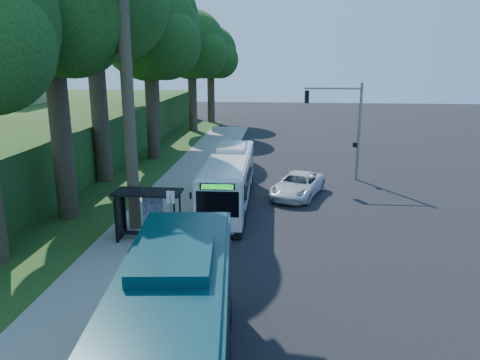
# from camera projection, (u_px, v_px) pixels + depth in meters

# --- Properties ---
(ground) EXTENTS (140.00, 140.00, 0.00)m
(ground) POSITION_uv_depth(u_px,v_px,m) (293.00, 225.00, 25.17)
(ground) COLOR black
(ground) RESTS_ON ground
(sidewalk) EXTENTS (4.50, 70.00, 0.12)m
(sidewalk) POSITION_uv_depth(u_px,v_px,m) (160.00, 219.00, 25.80)
(sidewalk) COLOR gray
(sidewalk) RESTS_ON ground
(red_curb) EXTENTS (0.25, 30.00, 0.13)m
(red_curb) POSITION_uv_depth(u_px,v_px,m) (186.00, 249.00, 21.75)
(red_curb) COLOR maroon
(red_curb) RESTS_ON ground
(grass_verge) EXTENTS (8.00, 70.00, 0.06)m
(grass_verge) POSITION_uv_depth(u_px,v_px,m) (95.00, 192.00, 31.13)
(grass_verge) COLOR #234719
(grass_verge) RESTS_ON ground
(bus_shelter) EXTENTS (3.20, 1.51, 2.55)m
(bus_shelter) POSITION_uv_depth(u_px,v_px,m) (144.00, 205.00, 22.60)
(bus_shelter) COLOR black
(bus_shelter) RESTS_ON ground
(stop_sign_pole) EXTENTS (0.35, 0.06, 3.17)m
(stop_sign_pole) POSITION_uv_depth(u_px,v_px,m) (171.00, 215.00, 20.30)
(stop_sign_pole) COLOR gray
(stop_sign_pole) RESTS_ON ground
(traffic_signal_pole) EXTENTS (4.10, 0.30, 7.00)m
(traffic_signal_pole) POSITION_uv_depth(u_px,v_px,m) (345.00, 119.00, 33.34)
(traffic_signal_pole) COLOR gray
(traffic_signal_pole) RESTS_ON ground
(tree_0) EXTENTS (8.40, 8.00, 15.70)m
(tree_0) POSITION_uv_depth(u_px,v_px,m) (50.00, 6.00, 23.40)
(tree_0) COLOR #382B1E
(tree_0) RESTS_ON ground
(tree_2) EXTENTS (8.82, 8.40, 15.12)m
(tree_2) POSITION_uv_depth(u_px,v_px,m) (150.00, 35.00, 38.94)
(tree_2) COLOR #382B1E
(tree_2) RESTS_ON ground
(tree_3) EXTENTS (10.08, 9.60, 17.28)m
(tree_3) POSITION_uv_depth(u_px,v_px,m) (152.00, 23.00, 46.43)
(tree_3) COLOR #382B1E
(tree_3) RESTS_ON ground
(tree_4) EXTENTS (8.40, 8.00, 14.14)m
(tree_4) POSITION_uv_depth(u_px,v_px,m) (192.00, 48.00, 54.49)
(tree_4) COLOR #382B1E
(tree_4) RESTS_ON ground
(tree_5) EXTENTS (7.35, 7.00, 12.86)m
(tree_5) POSITION_uv_depth(u_px,v_px,m) (211.00, 55.00, 62.31)
(tree_5) COLOR #382B1E
(tree_5) RESTS_ON ground
(white_bus) EXTENTS (2.57, 11.24, 3.34)m
(white_bus) POSITION_uv_depth(u_px,v_px,m) (229.00, 179.00, 28.08)
(white_bus) COLOR silver
(white_bus) RESTS_ON ground
(pickup) EXTENTS (4.04, 5.88, 1.49)m
(pickup) POSITION_uv_depth(u_px,v_px,m) (298.00, 185.00, 30.12)
(pickup) COLOR silver
(pickup) RESTS_ON ground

